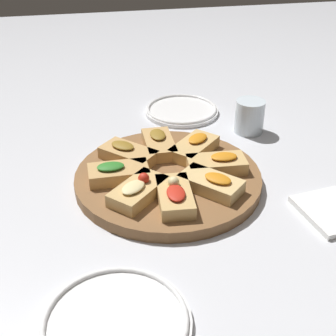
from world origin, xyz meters
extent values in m
plane|color=silver|center=(0.00, 0.00, 0.00)|extent=(3.00, 3.00, 0.00)
cylinder|color=brown|center=(0.00, 0.00, 0.01)|extent=(0.38, 0.38, 0.02)
cube|color=tan|center=(-0.01, -0.10, 0.04)|extent=(0.07, 0.12, 0.03)
ellipsoid|color=orange|center=(-0.01, -0.11, 0.05)|extent=(0.04, 0.06, 0.01)
cube|color=tan|center=(0.07, -0.07, 0.04)|extent=(0.13, 0.13, 0.03)
ellipsoid|color=orange|center=(0.08, -0.08, 0.05)|extent=(0.06, 0.06, 0.01)
cube|color=tan|center=(0.10, 0.00, 0.04)|extent=(0.12, 0.06, 0.03)
ellipsoid|color=olive|center=(0.11, 0.00, 0.05)|extent=(0.05, 0.03, 0.01)
cube|color=tan|center=(0.07, 0.07, 0.04)|extent=(0.13, 0.13, 0.03)
ellipsoid|color=olive|center=(0.08, 0.08, 0.05)|extent=(0.06, 0.06, 0.01)
cube|color=tan|center=(0.00, 0.10, 0.04)|extent=(0.06, 0.12, 0.03)
ellipsoid|color=#2D7A28|center=(0.00, 0.11, 0.05)|extent=(0.03, 0.05, 0.01)
cube|color=tan|center=(-0.07, 0.07, 0.04)|extent=(0.13, 0.13, 0.03)
ellipsoid|color=beige|center=(-0.08, 0.08, 0.05)|extent=(0.06, 0.06, 0.01)
sphere|color=red|center=(-0.06, 0.06, 0.06)|extent=(0.02, 0.02, 0.02)
cube|color=tan|center=(-0.10, 0.01, 0.04)|extent=(0.12, 0.07, 0.03)
ellipsoid|color=red|center=(-0.11, 0.01, 0.05)|extent=(0.06, 0.04, 0.01)
sphere|color=beige|center=(-0.08, 0.01, 0.06)|extent=(0.02, 0.02, 0.02)
cube|color=#DBB775|center=(-0.07, -0.07, 0.04)|extent=(0.13, 0.13, 0.03)
ellipsoid|color=orange|center=(-0.08, -0.08, 0.05)|extent=(0.06, 0.06, 0.01)
cylinder|color=white|center=(-0.34, 0.14, 0.01)|extent=(0.21, 0.21, 0.01)
torus|color=white|center=(-0.34, 0.14, 0.01)|extent=(0.21, 0.21, 0.01)
cylinder|color=white|center=(0.33, -0.10, 0.01)|extent=(0.20, 0.20, 0.01)
torus|color=white|center=(0.33, -0.10, 0.01)|extent=(0.19, 0.19, 0.01)
cylinder|color=silver|center=(0.19, -0.24, 0.04)|extent=(0.07, 0.07, 0.08)
cube|color=white|center=(-0.16, -0.28, 0.01)|extent=(0.14, 0.13, 0.01)
camera|label=1|loc=(-0.79, 0.16, 0.53)|focal=50.00mm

